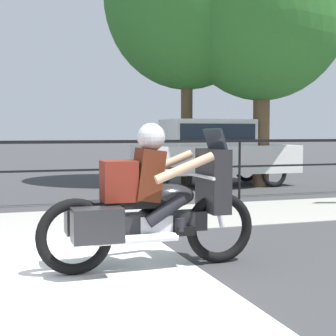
{
  "coord_description": "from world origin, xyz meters",
  "views": [
    {
      "loc": [
        0.31,
        -4.68,
        1.41
      ],
      "look_at": [
        2.13,
        0.87,
        1.0
      ],
      "focal_mm": 55.0,
      "sensor_mm": 36.0,
      "label": 1
    }
  ],
  "objects": [
    {
      "name": "crosswalk_band",
      "position": [
        0.54,
        -0.2,
        0.0
      ],
      "size": [
        3.43,
        6.0,
        0.01
      ],
      "primitive_type": "cube",
      "color": "silver",
      "rests_on": "ground"
    },
    {
      "name": "tree_behind_sign",
      "position": [
        6.77,
        7.24,
        4.64
      ],
      "size": [
        4.43,
        4.43,
        7.09
      ],
      "color": "brown",
      "rests_on": "ground"
    },
    {
      "name": "motorcycle",
      "position": [
        1.77,
        0.36,
        0.68
      ],
      "size": [
        2.32,
        0.76,
        1.51
      ],
      "rotation": [
        0.0,
        0.0,
        -0.05
      ],
      "color": "black",
      "rests_on": "ground"
    },
    {
      "name": "parked_car",
      "position": [
        5.61,
        7.74,
        0.98
      ],
      "size": [
        4.2,
        1.69,
        1.74
      ],
      "rotation": [
        0.0,
        0.0,
        -0.0
      ],
      "color": "silver",
      "rests_on": "ground"
    }
  ]
}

